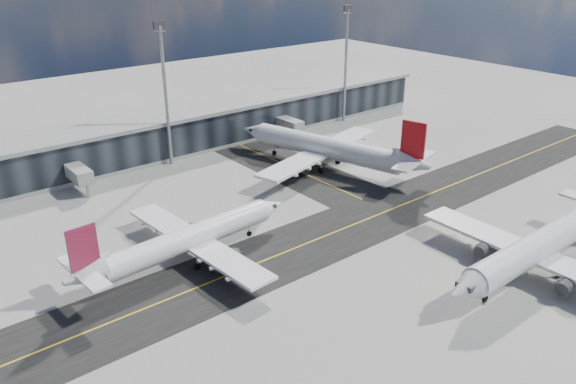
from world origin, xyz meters
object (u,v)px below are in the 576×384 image
object	(u,v)px
airliner_af	(187,240)
airliner_redtail	(328,148)
airliner_near	(542,245)
baggage_tug	(207,236)
service_van	(279,140)

from	to	relation	value
airliner_af	airliner_redtail	size ratio (longest dim) A/B	0.83
airliner_af	airliner_near	world-z (taller)	airliner_near
airliner_near	baggage_tug	xyz separation A→B (m)	(-31.77, 36.57, -3.10)
airliner_near	service_van	xyz separation A→B (m)	(5.57, 66.14, -3.16)
airliner_af	baggage_tug	distance (m)	7.08
airliner_redtail	airliner_near	distance (m)	47.80
airliner_af	airliner_near	distance (m)	49.64
airliner_af	service_van	bearing A→B (deg)	123.75
airliner_near	service_van	world-z (taller)	airliner_near
airliner_af	service_van	xyz separation A→B (m)	(42.75, 33.26, -2.74)
airliner_near	baggage_tug	distance (m)	48.54
service_van	baggage_tug	bearing A→B (deg)	-134.54
service_van	airliner_redtail	bearing A→B (deg)	-88.26
airliner_redtail	airliner_near	xyz separation A→B (m)	(-3.84, -47.65, -0.34)
airliner_redtail	airliner_near	bearing A→B (deg)	-109.84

